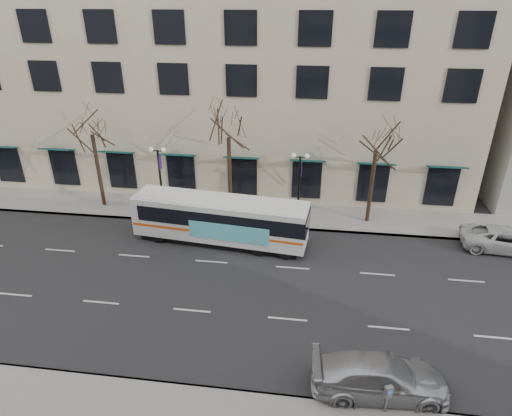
% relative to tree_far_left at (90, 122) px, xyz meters
% --- Properties ---
extents(ground, '(160.00, 160.00, 0.00)m').
position_rel_tree_far_left_xyz_m(ground, '(10.00, -8.80, -6.70)').
color(ground, black).
rests_on(ground, ground).
extents(sidewalk_far, '(80.00, 4.00, 0.15)m').
position_rel_tree_far_left_xyz_m(sidewalk_far, '(15.00, 0.20, -6.62)').
color(sidewalk_far, gray).
rests_on(sidewalk_far, ground).
extents(building_hotel, '(40.00, 20.00, 24.00)m').
position_rel_tree_far_left_xyz_m(building_hotel, '(8.00, 12.20, 5.30)').
color(building_hotel, '#C5B496').
rests_on(building_hotel, ground).
extents(tree_far_left, '(3.60, 3.60, 8.34)m').
position_rel_tree_far_left_xyz_m(tree_far_left, '(0.00, 0.00, 0.00)').
color(tree_far_left, black).
rests_on(tree_far_left, ground).
extents(tree_far_mid, '(3.60, 3.60, 8.55)m').
position_rel_tree_far_left_xyz_m(tree_far_mid, '(10.00, 0.00, 0.21)').
color(tree_far_mid, black).
rests_on(tree_far_mid, ground).
extents(tree_far_right, '(3.60, 3.60, 8.06)m').
position_rel_tree_far_left_xyz_m(tree_far_right, '(20.00, 0.00, -0.28)').
color(tree_far_right, black).
rests_on(tree_far_right, ground).
extents(lamp_post_left, '(1.22, 0.45, 5.21)m').
position_rel_tree_far_left_xyz_m(lamp_post_left, '(5.01, -0.60, -3.75)').
color(lamp_post_left, black).
rests_on(lamp_post_left, ground).
extents(lamp_post_right, '(1.22, 0.45, 5.21)m').
position_rel_tree_far_left_xyz_m(lamp_post_right, '(15.01, -0.60, -3.75)').
color(lamp_post_right, black).
rests_on(lamp_post_right, ground).
extents(city_bus, '(11.63, 3.71, 3.10)m').
position_rel_tree_far_left_xyz_m(city_bus, '(10.16, -4.02, -5.01)').
color(city_bus, white).
rests_on(city_bus, ground).
extents(silver_car, '(5.73, 2.65, 1.62)m').
position_rel_tree_far_left_xyz_m(silver_car, '(19.00, -15.00, -5.89)').
color(silver_car, '#B6B7BE').
rests_on(silver_car, ground).
extents(white_pickup, '(5.57, 2.99, 1.49)m').
position_rel_tree_far_left_xyz_m(white_pickup, '(28.35, -2.60, -5.96)').
color(white_pickup, silver).
rests_on(white_pickup, ground).
extents(pay_station, '(0.34, 0.29, 1.36)m').
position_rel_tree_far_left_xyz_m(pay_station, '(19.12, -16.10, -5.57)').
color(pay_station, slate).
rests_on(pay_station, sidewalk_near).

